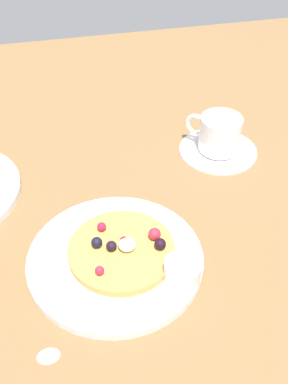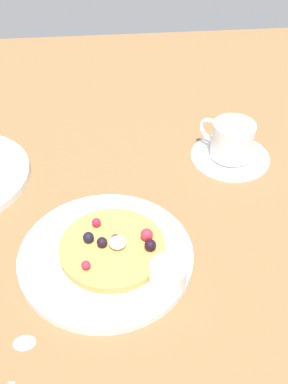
# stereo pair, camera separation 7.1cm
# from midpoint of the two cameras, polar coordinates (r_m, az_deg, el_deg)

# --- Properties ---
(ground_plane) EXTENTS (1.75, 1.44, 0.03)m
(ground_plane) POSITION_cam_midpoint_polar(r_m,az_deg,el_deg) (0.74, 1.25, -4.26)
(ground_plane) COLOR brown
(pancake_plate) EXTENTS (0.25, 0.25, 0.01)m
(pancake_plate) POSITION_cam_midpoint_polar(r_m,az_deg,el_deg) (0.67, -1.66, -8.01)
(pancake_plate) COLOR white
(pancake_plate) RESTS_ON ground_plane
(pancake_with_berries) EXTENTS (0.15, 0.15, 0.03)m
(pancake_with_berries) POSITION_cam_midpoint_polar(r_m,az_deg,el_deg) (0.66, -0.76, -6.96)
(pancake_with_berries) COLOR #BE9246
(pancake_with_berries) RESTS_ON pancake_plate
(syrup_ramekin) EXTENTS (0.05, 0.05, 0.03)m
(syrup_ramekin) POSITION_cam_midpoint_polar(r_m,az_deg,el_deg) (0.63, 6.28, -10.13)
(syrup_ramekin) COLOR white
(syrup_ramekin) RESTS_ON pancake_plate
(coffee_saucer) EXTENTS (0.14, 0.14, 0.01)m
(coffee_saucer) POSITION_cam_midpoint_polar(r_m,az_deg,el_deg) (0.87, 12.87, 4.23)
(coffee_saucer) COLOR white
(coffee_saucer) RESTS_ON ground_plane
(coffee_cup) EXTENTS (0.09, 0.09, 0.06)m
(coffee_cup) POSITION_cam_midpoint_polar(r_m,az_deg,el_deg) (0.85, 13.14, 6.28)
(coffee_cup) COLOR white
(coffee_cup) RESTS_ON coffee_saucer
(teaspoon) EXTENTS (0.05, 0.16, 0.01)m
(teaspoon) POSITION_cam_midpoint_polar(r_m,az_deg,el_deg) (0.59, -12.09, -21.03)
(teaspoon) COLOR silver
(teaspoon) RESTS_ON ground_plane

